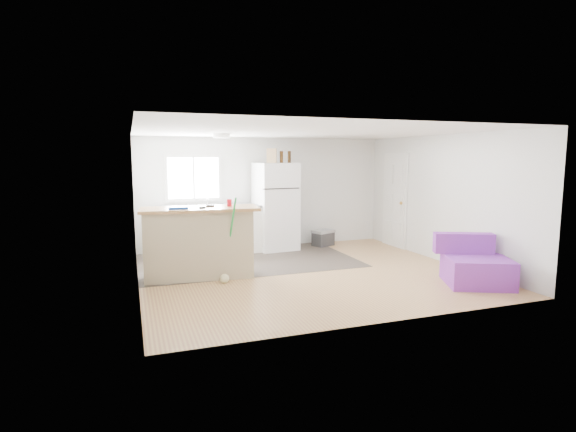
% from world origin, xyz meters
% --- Properties ---
extents(room, '(5.51, 5.01, 2.41)m').
position_xyz_m(room, '(0.00, 0.00, 1.20)').
color(room, '#9C6641').
rests_on(room, ground).
extents(vinyl_zone, '(4.05, 2.50, 0.00)m').
position_xyz_m(vinyl_zone, '(-0.73, 1.25, 0.00)').
color(vinyl_zone, '#372E29').
rests_on(vinyl_zone, floor).
extents(window, '(1.18, 0.06, 0.98)m').
position_xyz_m(window, '(-1.55, 2.49, 1.55)').
color(window, white).
rests_on(window, back_wall).
extents(interior_door, '(0.11, 0.92, 2.10)m').
position_xyz_m(interior_door, '(2.72, 1.55, 1.02)').
color(interior_door, white).
rests_on(interior_door, right_wall).
extents(ceiling_fixture, '(0.30, 0.30, 0.07)m').
position_xyz_m(ceiling_fixture, '(-1.20, 1.20, 2.36)').
color(ceiling_fixture, white).
rests_on(ceiling_fixture, ceiling).
extents(kitchen_cabinets, '(2.25, 0.75, 1.29)m').
position_xyz_m(kitchen_cabinets, '(-1.29, 2.16, 0.51)').
color(kitchen_cabinets, white).
rests_on(kitchen_cabinets, floor).
extents(peninsula, '(1.95, 0.90, 1.16)m').
position_xyz_m(peninsula, '(-1.78, 0.33, 0.59)').
color(peninsula, tan).
rests_on(peninsula, floor).
extents(refrigerator, '(0.89, 0.85, 1.86)m').
position_xyz_m(refrigerator, '(0.12, 2.10, 0.93)').
color(refrigerator, white).
rests_on(refrigerator, floor).
extents(cooler, '(0.56, 0.48, 0.36)m').
position_xyz_m(cooler, '(1.24, 2.10, 0.18)').
color(cooler, '#2D2D2F').
rests_on(cooler, floor).
extents(purple_seat, '(1.21, 1.21, 0.76)m').
position_xyz_m(purple_seat, '(2.24, -1.50, 0.28)').
color(purple_seat, purple).
rests_on(purple_seat, floor).
extents(cleaner_jug, '(0.16, 0.12, 0.33)m').
position_xyz_m(cleaner_jug, '(-1.44, 0.14, 0.14)').
color(cleaner_jug, silver).
rests_on(cleaner_jug, floor).
extents(mop, '(0.30, 0.37, 1.36)m').
position_xyz_m(mop, '(-1.43, -0.10, 0.23)').
color(mop, green).
rests_on(mop, floor).
extents(red_cup, '(0.11, 0.11, 0.12)m').
position_xyz_m(red_cup, '(-1.26, 0.34, 1.22)').
color(red_cup, red).
rests_on(red_cup, peninsula).
extents(blue_tray, '(0.31, 0.24, 0.04)m').
position_xyz_m(blue_tray, '(-2.10, 0.24, 1.18)').
color(blue_tray, '#1341B2').
rests_on(blue_tray, peninsula).
extents(tool_a, '(0.14, 0.06, 0.03)m').
position_xyz_m(tool_a, '(-1.57, 0.39, 1.18)').
color(tool_a, black).
rests_on(tool_a, peninsula).
extents(tool_b, '(0.10, 0.05, 0.03)m').
position_xyz_m(tool_b, '(-1.74, 0.17, 1.18)').
color(tool_b, black).
rests_on(tool_b, peninsula).
extents(cardboard_box, '(0.22, 0.17, 0.30)m').
position_xyz_m(cardboard_box, '(0.01, 2.03, 2.01)').
color(cardboard_box, tan).
rests_on(cardboard_box, refrigerator).
extents(bottle_left, '(0.07, 0.07, 0.25)m').
position_xyz_m(bottle_left, '(0.22, 2.01, 1.99)').
color(bottle_left, '#331D09').
rests_on(bottle_left, refrigerator).
extents(bottle_right, '(0.09, 0.09, 0.25)m').
position_xyz_m(bottle_right, '(0.43, 2.08, 1.99)').
color(bottle_right, '#331D09').
rests_on(bottle_right, refrigerator).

